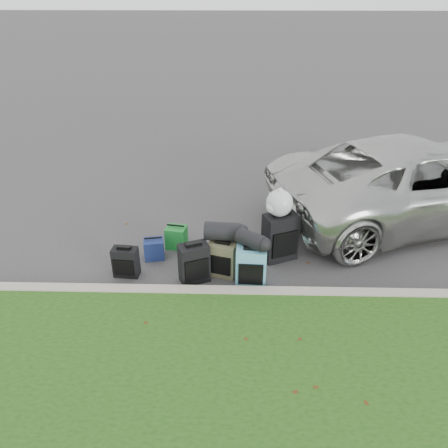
{
  "coord_description": "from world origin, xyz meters",
  "views": [
    {
      "loc": [
        0.05,
        -6.0,
        4.08
      ],
      "look_at": [
        -0.1,
        0.2,
        0.55
      ],
      "focal_mm": 35.0,
      "sensor_mm": 36.0,
      "label": 1
    }
  ],
  "objects_px": {
    "suv": "(418,180)",
    "suitcase_olive": "(223,259)",
    "suitcase_large_black_left": "(194,263)",
    "suitcase_large_black_right": "(280,237)",
    "suitcase_teal": "(251,267)",
    "suitcase_small_black": "(126,262)",
    "tote_green": "(176,237)",
    "tote_navy": "(154,249)"
  },
  "relations": [
    {
      "from": "suitcase_olive",
      "to": "suitcase_teal",
      "type": "relative_size",
      "value": 0.9
    },
    {
      "from": "suitcase_large_black_left",
      "to": "tote_green",
      "type": "bearing_deg",
      "value": 89.85
    },
    {
      "from": "suitcase_large_black_left",
      "to": "suitcase_olive",
      "type": "xyz_separation_m",
      "value": [
        0.43,
        0.17,
        -0.03
      ]
    },
    {
      "from": "suv",
      "to": "suitcase_large_black_left",
      "type": "distance_m",
      "value": 4.59
    },
    {
      "from": "suitcase_teal",
      "to": "tote_navy",
      "type": "bearing_deg",
      "value": 159.86
    },
    {
      "from": "suitcase_teal",
      "to": "tote_green",
      "type": "distance_m",
      "value": 1.62
    },
    {
      "from": "suitcase_large_black_left",
      "to": "suv",
      "type": "bearing_deg",
      "value": 5.7
    },
    {
      "from": "tote_green",
      "to": "tote_navy",
      "type": "height_order",
      "value": "tote_green"
    },
    {
      "from": "suitcase_small_black",
      "to": "suitcase_large_black_right",
      "type": "relative_size",
      "value": 0.6
    },
    {
      "from": "suitcase_olive",
      "to": "tote_navy",
      "type": "relative_size",
      "value": 1.67
    },
    {
      "from": "suv",
      "to": "suitcase_olive",
      "type": "xyz_separation_m",
      "value": [
        -3.6,
        -1.99,
        -0.48
      ]
    },
    {
      "from": "suitcase_large_black_left",
      "to": "suitcase_large_black_right",
      "type": "relative_size",
      "value": 0.79
    },
    {
      "from": "suitcase_teal",
      "to": "suitcase_small_black",
      "type": "bearing_deg",
      "value": 177.51
    },
    {
      "from": "suitcase_olive",
      "to": "tote_navy",
      "type": "distance_m",
      "value": 1.23
    },
    {
      "from": "tote_green",
      "to": "suitcase_teal",
      "type": "bearing_deg",
      "value": -29.66
    },
    {
      "from": "suv",
      "to": "suitcase_large_black_left",
      "type": "bearing_deg",
      "value": 100.85
    },
    {
      "from": "suitcase_olive",
      "to": "suitcase_teal",
      "type": "distance_m",
      "value": 0.5
    },
    {
      "from": "suitcase_olive",
      "to": "tote_navy",
      "type": "height_order",
      "value": "suitcase_olive"
    },
    {
      "from": "suitcase_olive",
      "to": "suitcase_teal",
      "type": "height_order",
      "value": "suitcase_teal"
    },
    {
      "from": "suv",
      "to": "suitcase_olive",
      "type": "bearing_deg",
      "value": 101.62
    },
    {
      "from": "suitcase_large_black_left",
      "to": "suitcase_teal",
      "type": "xyz_separation_m",
      "value": [
        0.86,
        -0.08,
        0.0
      ]
    },
    {
      "from": "suitcase_olive",
      "to": "suitcase_large_black_left",
      "type": "bearing_deg",
      "value": -141.82
    },
    {
      "from": "suitcase_large_black_left",
      "to": "tote_green",
      "type": "distance_m",
      "value": 1.03
    },
    {
      "from": "suitcase_large_black_right",
      "to": "suitcase_small_black",
      "type": "bearing_deg",
      "value": 169.49
    },
    {
      "from": "tote_green",
      "to": "tote_navy",
      "type": "relative_size",
      "value": 1.11
    },
    {
      "from": "suitcase_large_black_left",
      "to": "tote_green",
      "type": "xyz_separation_m",
      "value": [
        -0.39,
        0.94,
        -0.12
      ]
    },
    {
      "from": "suitcase_small_black",
      "to": "tote_green",
      "type": "xyz_separation_m",
      "value": [
        0.68,
        0.84,
        -0.05
      ]
    },
    {
      "from": "suitcase_large_black_left",
      "to": "suitcase_large_black_right",
      "type": "bearing_deg",
      "value": 3.3
    },
    {
      "from": "suv",
      "to": "suitcase_small_black",
      "type": "bearing_deg",
      "value": 94.57
    },
    {
      "from": "suitcase_small_black",
      "to": "tote_green",
      "type": "relative_size",
      "value": 1.26
    },
    {
      "from": "suitcase_large_black_right",
      "to": "tote_green",
      "type": "bearing_deg",
      "value": 147.22
    },
    {
      "from": "suv",
      "to": "suitcase_teal",
      "type": "height_order",
      "value": "suv"
    },
    {
      "from": "suitcase_small_black",
      "to": "suitcase_large_black_right",
      "type": "bearing_deg",
      "value": 17.74
    },
    {
      "from": "suitcase_teal",
      "to": "tote_navy",
      "type": "distance_m",
      "value": 1.72
    },
    {
      "from": "tote_navy",
      "to": "suitcase_large_black_right",
      "type": "bearing_deg",
      "value": -8.26
    },
    {
      "from": "suv",
      "to": "suitcase_large_black_right",
      "type": "xyz_separation_m",
      "value": [
        -2.68,
        -1.51,
        -0.36
      ]
    },
    {
      "from": "suitcase_teal",
      "to": "suitcase_large_black_left",
      "type": "bearing_deg",
      "value": 177.82
    },
    {
      "from": "suv",
      "to": "suitcase_olive",
      "type": "distance_m",
      "value": 4.14
    },
    {
      "from": "tote_green",
      "to": "suitcase_olive",
      "type": "bearing_deg",
      "value": -33.9
    },
    {
      "from": "suitcase_olive",
      "to": "suitcase_small_black",
      "type": "bearing_deg",
      "value": -160.92
    },
    {
      "from": "suitcase_olive",
      "to": "tote_green",
      "type": "distance_m",
      "value": 1.13
    },
    {
      "from": "suv",
      "to": "tote_green",
      "type": "relative_size",
      "value": 14.44
    }
  ]
}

